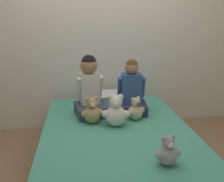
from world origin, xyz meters
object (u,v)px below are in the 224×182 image
bed (116,148)px  pillow_at_headboard (107,97)px  child_on_right (131,92)px  teddy_bear_held_by_left_child (92,112)px  child_on_left (90,89)px  teddy_bear_at_foot_of_bed (168,152)px  teddy_bear_between_children (116,113)px  teddy_bear_held_by_right_child (136,110)px

bed → pillow_at_headboard: size_ratio=3.92×
bed → child_on_right: size_ratio=3.18×
child_on_right → teddy_bear_held_by_left_child: bearing=-145.5°
child_on_left → teddy_bear_at_foot_of_bed: size_ratio=2.76×
bed → teddy_bear_at_foot_of_bed: bearing=-67.5°
bed → teddy_bear_between_children: teddy_bear_between_children is taller
teddy_bear_held_by_left_child → pillow_at_headboard: 0.66m
teddy_bear_held_by_right_child → teddy_bear_between_children: teddy_bear_between_children is taller
child_on_left → teddy_bear_held_by_left_child: bearing=-99.2°
teddy_bear_held_by_right_child → teddy_bear_at_foot_of_bed: size_ratio=1.05×
teddy_bear_held_by_right_child → pillow_at_headboard: (-0.23, 0.60, -0.05)m
teddy_bear_at_foot_of_bed → pillow_at_headboard: teddy_bear_at_foot_of_bed is taller
teddy_bear_held_by_left_child → child_on_left: bearing=83.7°
child_on_right → pillow_at_headboard: size_ratio=1.24×
child_on_left → teddy_bear_held_by_left_child: child_on_left is taller
bed → teddy_bear_between_children: 0.37m
teddy_bear_held_by_left_child → teddy_bear_between_children: 0.25m
teddy_bear_held_by_right_child → teddy_bear_at_foot_of_bed: teddy_bear_held_by_right_child is taller
child_on_left → teddy_bear_between_children: 0.44m
child_on_right → teddy_bear_held_by_right_child: bearing=-83.9°
teddy_bear_at_foot_of_bed → pillow_at_headboard: size_ratio=0.49×
teddy_bear_at_foot_of_bed → teddy_bear_held_by_right_child: bearing=88.7°
teddy_bear_at_foot_of_bed → pillow_at_headboard: (-0.27, 1.41, -0.04)m
bed → child_on_right: (0.23, 0.39, 0.47)m
bed → child_on_left: (-0.23, 0.39, 0.51)m
child_on_right → teddy_bear_between_children: size_ratio=1.82×
teddy_bear_held_by_left_child → teddy_bear_at_foot_of_bed: teddy_bear_held_by_left_child is taller
teddy_bear_held_by_left_child → teddy_bear_between_children: bearing=-31.7°
bed → child_on_left: 0.68m
teddy_bear_held_by_right_child → teddy_bear_held_by_left_child: bearing=156.9°
teddy_bear_held_by_left_child → teddy_bear_at_foot_of_bed: bearing=-66.0°
teddy_bear_held_by_right_child → pillow_at_headboard: bearing=85.9°
child_on_right → teddy_bear_held_by_right_child: 0.26m
pillow_at_headboard → child_on_right: bearing=-58.3°
teddy_bear_held_by_left_child → pillow_at_headboard: (0.23, 0.61, -0.06)m
teddy_bear_held_by_right_child → child_on_right: bearing=64.4°
child_on_left → teddy_bear_held_by_right_child: 0.54m
teddy_bear_held_by_left_child → pillow_at_headboard: teddy_bear_held_by_left_child is taller
bed → pillow_at_headboard: (0.00, 0.76, 0.28)m
teddy_bear_between_children → teddy_bear_held_by_left_child: bearing=165.8°
child_on_left → bed: bearing=-70.0°
teddy_bear_held_by_left_child → teddy_bear_at_foot_of_bed: (0.50, -0.80, -0.02)m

